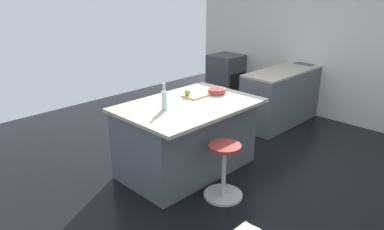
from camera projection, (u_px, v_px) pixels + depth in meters
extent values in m
plane|color=black|center=(216.00, 167.00, 4.83)|extent=(7.28, 7.28, 0.00)
cube|color=beige|center=(328.00, 35.00, 6.20)|extent=(0.12, 5.47, 2.85)
cube|color=#4C5156|center=(295.00, 92.00, 6.51)|extent=(2.49, 0.60, 0.88)
cube|color=#9E9384|center=(298.00, 67.00, 6.35)|extent=(2.49, 0.60, 0.03)
cube|color=#38383D|center=(307.00, 66.00, 6.57)|extent=(0.44, 0.36, 0.12)
cylinder|color=#B7B7BC|center=(300.00, 54.00, 6.60)|extent=(0.02, 0.02, 0.28)
cube|color=#38383D|center=(226.00, 76.00, 7.56)|extent=(0.60, 0.60, 0.88)
cube|color=black|center=(238.00, 81.00, 7.37)|extent=(0.44, 0.01, 0.32)
cube|color=#4C5156|center=(186.00, 138.00, 4.63)|extent=(1.63, 0.96, 0.86)
cube|color=#9E9384|center=(189.00, 105.00, 4.45)|extent=(1.69, 1.16, 0.04)
cylinder|color=#B7B7BC|center=(223.00, 195.00, 4.17)|extent=(0.44, 0.44, 0.03)
cylinder|color=#B7B7BC|center=(224.00, 172.00, 4.07)|extent=(0.05, 0.05, 0.58)
cylinder|color=maroon|center=(225.00, 146.00, 3.96)|extent=(0.36, 0.36, 0.04)
cube|color=tan|center=(197.00, 95.00, 4.74)|extent=(0.36, 0.24, 0.02)
sphere|color=#609E2D|center=(187.00, 93.00, 4.67)|extent=(0.08, 0.08, 0.08)
cylinder|color=silver|center=(164.00, 101.00, 4.18)|extent=(0.06, 0.06, 0.22)
cylinder|color=silver|center=(164.00, 88.00, 4.13)|extent=(0.03, 0.03, 0.08)
cylinder|color=#B7B7BC|center=(164.00, 84.00, 4.12)|extent=(0.03, 0.03, 0.02)
cylinder|color=#993833|center=(217.00, 91.00, 4.81)|extent=(0.23, 0.23, 0.07)
cylinder|color=#4C1C19|center=(217.00, 90.00, 4.81)|extent=(0.19, 0.19, 0.04)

